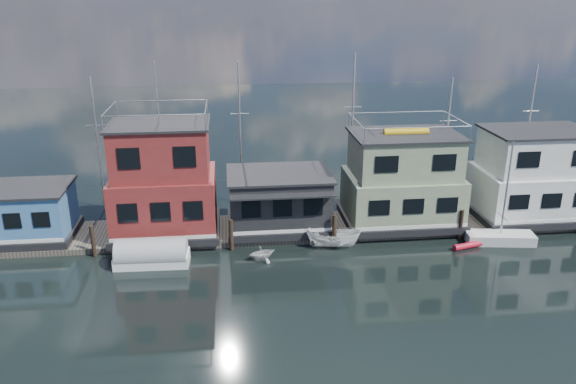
{
  "coord_description": "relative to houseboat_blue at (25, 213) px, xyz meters",
  "views": [
    {
      "loc": [
        -3.97,
        -25.36,
        16.55
      ],
      "look_at": [
        0.14,
        12.0,
        3.0
      ],
      "focal_mm": 35.0,
      "sensor_mm": 36.0,
      "label": 1
    }
  ],
  "objects": [
    {
      "name": "ground",
      "position": [
        18.0,
        -12.0,
        -2.21
      ],
      "size": [
        160.0,
        160.0,
        0.0
      ],
      "primitive_type": "plane",
      "color": "black",
      "rests_on": "ground"
    },
    {
      "name": "motorboat",
      "position": [
        20.9,
        -3.19,
        -1.49
      ],
      "size": [
        3.92,
        2.29,
        1.43
      ],
      "primitive_type": "imported",
      "rotation": [
        0.0,
        0.0,
        1.31
      ],
      "color": "white",
      "rests_on": "ground"
    },
    {
      "name": "background_masts",
      "position": [
        22.76,
        6.0,
        3.35
      ],
      "size": [
        36.4,
        0.16,
        12.0
      ],
      "color": "silver",
      "rests_on": "ground"
    },
    {
      "name": "houseboat_dark",
      "position": [
        17.5,
        -0.02,
        0.21
      ],
      "size": [
        7.4,
        6.1,
        4.06
      ],
      "color": "black",
      "rests_on": "dock"
    },
    {
      "name": "dinghy_teal",
      "position": [
        8.84,
        -3.84,
        -1.79
      ],
      "size": [
        4.32,
        3.34,
        0.83
      ],
      "primitive_type": "imported",
      "rotation": [
        0.0,
        0.0,
        1.44
      ],
      "color": "teal",
      "rests_on": "ground"
    },
    {
      "name": "dock",
      "position": [
        18.0,
        0.0,
        -2.01
      ],
      "size": [
        48.0,
        5.0,
        0.4
      ],
      "primitive_type": "cube",
      "color": "#595147",
      "rests_on": "ground"
    },
    {
      "name": "dinghy_white",
      "position": [
        15.94,
        -4.49,
        -1.71
      ],
      "size": [
        2.34,
        2.2,
        0.99
      ],
      "primitive_type": "imported",
      "rotation": [
        0.0,
        0.0,
        1.95
      ],
      "color": "silver",
      "rests_on": "ground"
    },
    {
      "name": "pilings",
      "position": [
        17.67,
        -2.8,
        -1.11
      ],
      "size": [
        42.28,
        0.28,
        2.2
      ],
      "color": "#2D2116",
      "rests_on": "ground"
    },
    {
      "name": "red_kayak",
      "position": [
        30.32,
        -4.22,
        -1.99
      ],
      "size": [
        2.93,
        1.18,
        0.43
      ],
      "primitive_type": "cylinder",
      "rotation": [
        0.0,
        1.57,
        0.26
      ],
      "color": "red",
      "rests_on": "ground"
    },
    {
      "name": "houseboat_blue",
      "position": [
        0.0,
        0.0,
        0.0
      ],
      "size": [
        6.4,
        4.9,
        3.66
      ],
      "color": "black",
      "rests_on": "dock"
    },
    {
      "name": "houseboat_red",
      "position": [
        9.5,
        0.0,
        1.9
      ],
      "size": [
        7.4,
        5.9,
        11.86
      ],
      "color": "black",
      "rests_on": "dock"
    },
    {
      "name": "day_sailer",
      "position": [
        32.54,
        -3.68,
        -1.78
      ],
      "size": [
        4.76,
        2.17,
        7.23
      ],
      "rotation": [
        0.0,
        0.0,
        -0.14
      ],
      "color": "silver",
      "rests_on": "ground"
    },
    {
      "name": "houseboat_white",
      "position": [
        36.5,
        0.0,
        1.33
      ],
      "size": [
        8.4,
        5.9,
        6.66
      ],
      "color": "black",
      "rests_on": "dock"
    },
    {
      "name": "tarp_runabout",
      "position": [
        8.93,
        -4.4,
        -1.5
      ],
      "size": [
        4.71,
        2.02,
        1.89
      ],
      "rotation": [
        0.0,
        0.0,
        -0.03
      ],
      "color": "white",
      "rests_on": "ground"
    },
    {
      "name": "houseboat_green",
      "position": [
        26.5,
        0.0,
        1.34
      ],
      "size": [
        8.4,
        5.9,
        7.03
      ],
      "color": "black",
      "rests_on": "dock"
    }
  ]
}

